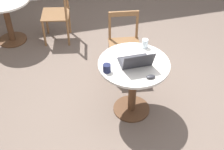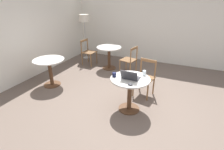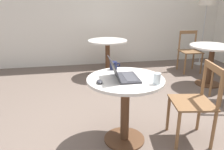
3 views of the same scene
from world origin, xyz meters
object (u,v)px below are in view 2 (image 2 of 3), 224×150
at_px(drinking_glass, 144,73).
at_px(laptop, 130,77).
at_px(mug, 114,75).
at_px(cafe_table_far, 50,66).
at_px(cafe_table_mid, 109,53).
at_px(mouse, 130,84).
at_px(chair_mid_back, 88,52).
at_px(chair_near_right, 145,78).
at_px(floor_lamp, 84,20).
at_px(chair_mid_front, 129,60).
at_px(cafe_table_near, 130,87).

bearing_deg(drinking_glass, laptop, 143.38).
bearing_deg(mug, cafe_table_far, 82.01).
relative_size(cafe_table_mid, mouse, 8.15).
bearing_deg(chair_mid_back, drinking_glass, -126.06).
relative_size(laptop, mug, 2.88).
bearing_deg(chair_near_right, drinking_glass, -170.14).
height_order(cafe_table_mid, mouse, mouse).
distance_m(chair_mid_back, floor_lamp, 1.26).
bearing_deg(floor_lamp, cafe_table_mid, -115.92).
xyz_separation_m(chair_mid_front, drinking_glass, (-1.58, -0.85, 0.35)).
height_order(laptop, drinking_glass, laptop).
height_order(cafe_table_near, chair_near_right, chair_near_right).
bearing_deg(chair_mid_front, mug, -170.99).
relative_size(cafe_table_far, chair_mid_back, 0.91).
bearing_deg(drinking_glass, cafe_table_near, 139.31).
bearing_deg(mug, drinking_glass, -60.30).
height_order(cafe_table_near, mug, mug).
bearing_deg(laptop, chair_near_right, -8.70).
height_order(cafe_table_near, chair_mid_front, chair_mid_front).
bearing_deg(cafe_table_mid, mug, -152.35).
bearing_deg(cafe_table_near, cafe_table_mid, 35.16).
bearing_deg(cafe_table_mid, floor_lamp, 64.08).
relative_size(floor_lamp, drinking_glass, 15.22).
height_order(laptop, mouse, laptop).
bearing_deg(floor_lamp, laptop, -134.36).
xyz_separation_m(cafe_table_near, cafe_table_mid, (2.01, 1.41, 0.00)).
distance_m(chair_mid_front, mouse, 2.26).
relative_size(floor_lamp, laptop, 4.71).
xyz_separation_m(cafe_table_near, mouse, (-0.29, -0.09, 0.21)).
distance_m(cafe_table_near, floor_lamp, 3.90).
height_order(cafe_table_far, drinking_glass, drinking_glass).
xyz_separation_m(cafe_table_near, mug, (-0.06, 0.33, 0.24)).
bearing_deg(chair_mid_back, chair_near_right, -118.45).
distance_m(chair_mid_front, floor_lamp, 2.46).
bearing_deg(floor_lamp, chair_mid_front, -111.11).
height_order(floor_lamp, mouse, floor_lamp).
bearing_deg(mug, floor_lamp, 41.51).
bearing_deg(chair_mid_back, cafe_table_far, 177.20).
xyz_separation_m(cafe_table_mid, mug, (-2.07, -1.08, 0.24)).
height_order(cafe_table_near, floor_lamp, floor_lamp).
relative_size(cafe_table_near, drinking_glass, 7.43).
bearing_deg(mug, chair_mid_front, 9.01).
bearing_deg(cafe_table_far, laptop, -96.10).
relative_size(floor_lamp, mug, 13.55).
distance_m(cafe_table_far, chair_mid_back, 1.84).
distance_m(cafe_table_mid, mug, 2.35).
bearing_deg(chair_near_right, floor_lamp, 56.63).
xyz_separation_m(laptop, mouse, (-0.26, -0.08, -0.03)).
distance_m(cafe_table_mid, chair_mid_front, 0.81).
height_order(cafe_table_far, floor_lamp, floor_lamp).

